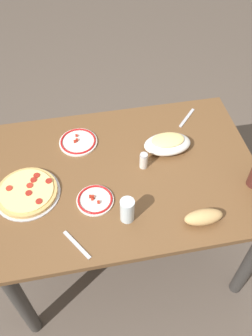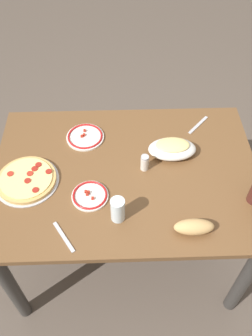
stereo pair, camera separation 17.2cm
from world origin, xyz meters
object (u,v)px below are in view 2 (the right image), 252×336
(baked_pasta_dish, at_px, (172,148))
(side_plate_far, at_px, (90,196))
(side_plate_near, at_px, (85,137))
(pepperoni_pizza, at_px, (27,180))
(water_glass, at_px, (118,210))
(bread_loaf, at_px, (194,227))
(spice_shaker, at_px, (145,163))
(dining_table, at_px, (126,187))

(baked_pasta_dish, bearing_deg, side_plate_far, -147.93)
(side_plate_near, bearing_deg, pepperoni_pizza, -133.09)
(baked_pasta_dish, height_order, water_glass, water_glass)
(baked_pasta_dish, xyz_separation_m, side_plate_far, (-0.41, -0.25, -0.03))
(bread_loaf, height_order, spice_shaker, spice_shaker)
(dining_table, height_order, side_plate_near, side_plate_near)
(side_plate_near, relative_size, side_plate_far, 1.16)
(water_glass, bearing_deg, baked_pasta_dish, 53.01)
(pepperoni_pizza, distance_m, spice_shaker, 0.57)
(dining_table, distance_m, pepperoni_pizza, 0.49)
(dining_table, xyz_separation_m, baked_pasta_dish, (0.23, 0.11, 0.16))
(baked_pasta_dish, height_order, bread_loaf, baked_pasta_dish)
(dining_table, xyz_separation_m, side_plate_near, (-0.21, 0.24, 0.13))
(water_glass, bearing_deg, spice_shaker, 64.15)
(water_glass, height_order, bread_loaf, water_glass)
(side_plate_near, height_order, bread_loaf, bread_loaf)
(baked_pasta_dish, relative_size, side_plate_far, 1.41)
(pepperoni_pizza, relative_size, baked_pasta_dish, 1.27)
(pepperoni_pizza, relative_size, side_plate_far, 1.78)
(dining_table, distance_m, side_plate_far, 0.26)
(side_plate_far, distance_m, spice_shaker, 0.31)
(baked_pasta_dish, distance_m, side_plate_far, 0.48)
(bread_loaf, bearing_deg, baked_pasta_dish, 95.33)
(side_plate_far, xyz_separation_m, bread_loaf, (0.45, -0.19, 0.02))
(pepperoni_pizza, height_order, baked_pasta_dish, baked_pasta_dish)
(spice_shaker, bearing_deg, pepperoni_pizza, -173.63)
(bread_loaf, distance_m, spice_shaker, 0.40)
(bread_loaf, bearing_deg, pepperoni_pizza, 158.74)
(pepperoni_pizza, bearing_deg, water_glass, -26.57)
(pepperoni_pizza, xyz_separation_m, side_plate_near, (0.26, 0.28, -0.01))
(dining_table, height_order, pepperoni_pizza, pepperoni_pizza)
(baked_pasta_dish, bearing_deg, dining_table, -154.48)
(bread_loaf, bearing_deg, spice_shaker, 117.71)
(side_plate_far, bearing_deg, side_plate_near, 95.63)
(pepperoni_pizza, relative_size, bread_loaf, 1.77)
(side_plate_near, distance_m, side_plate_far, 0.38)
(pepperoni_pizza, xyz_separation_m, side_plate_far, (0.30, -0.10, -0.01))
(dining_table, distance_m, water_glass, 0.32)
(pepperoni_pizza, height_order, side_plate_near, pepperoni_pizza)
(water_glass, xyz_separation_m, bread_loaf, (0.32, -0.08, -0.03))
(dining_table, relative_size, water_glass, 10.35)
(water_glass, distance_m, side_plate_near, 0.53)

